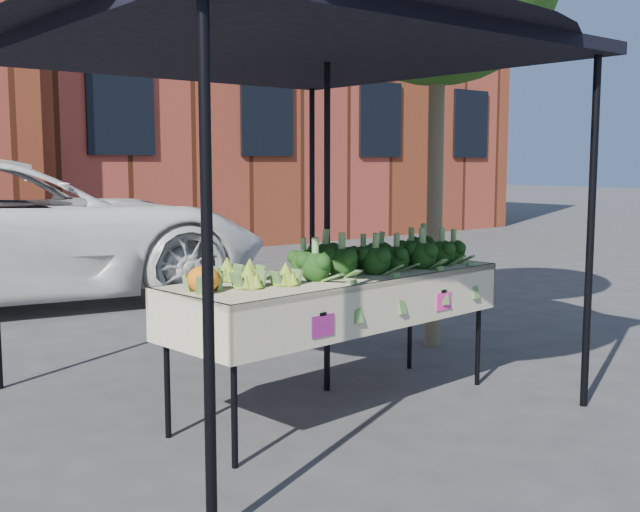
# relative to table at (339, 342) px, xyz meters

# --- Properties ---
(ground) EXTENTS (90.00, 90.00, 0.00)m
(ground) POSITION_rel_table_xyz_m (-0.00, -0.01, -0.45)
(ground) COLOR #333335
(table) EXTENTS (2.46, 0.99, 0.90)m
(table) POSITION_rel_table_xyz_m (0.00, 0.00, 0.00)
(table) COLOR beige
(table) RESTS_ON ground
(canopy) EXTENTS (3.16, 3.16, 2.74)m
(canopy) POSITION_rel_table_xyz_m (-0.15, 0.45, 0.92)
(canopy) COLOR black
(canopy) RESTS_ON ground
(broccoli_heap) EXTENTS (1.53, 0.56, 0.25)m
(broccoli_heap) POSITION_rel_table_xyz_m (0.36, 0.03, 0.57)
(broccoli_heap) COLOR #12330E
(broccoli_heap) RESTS_ON table
(romanesco_cluster) EXTENTS (0.42, 0.56, 0.19)m
(romanesco_cluster) POSITION_rel_table_xyz_m (-0.67, 0.04, 0.54)
(romanesco_cluster) COLOR #A5BE2F
(romanesco_cluster) RESTS_ON table
(cauliflower_pair) EXTENTS (0.19, 0.19, 0.17)m
(cauliflower_pair) POSITION_rel_table_xyz_m (-1.05, -0.05, 0.53)
(cauliflower_pair) COLOR orange
(cauliflower_pair) RESTS_ON table
(street_tree) EXTENTS (2.03, 2.03, 4.01)m
(street_tree) POSITION_rel_table_xyz_m (1.82, 0.83, 1.55)
(street_tree) COLOR #1E4C14
(street_tree) RESTS_ON ground
(building_right) EXTENTS (12.00, 8.00, 8.50)m
(building_right) POSITION_rel_table_xyz_m (7.00, 12.49, 3.80)
(building_right) COLOR maroon
(building_right) RESTS_ON ground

